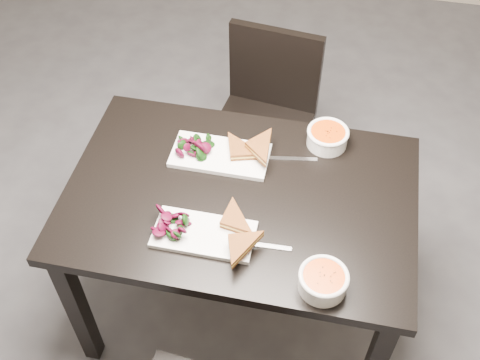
{
  "coord_description": "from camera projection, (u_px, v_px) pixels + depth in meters",
  "views": [
    {
      "loc": [
        0.65,
        -1.43,
        2.29
      ],
      "look_at": [
        0.38,
        -0.16,
        0.82
      ],
      "focal_mm": 43.93,
      "sensor_mm": 36.0,
      "label": 1
    }
  ],
  "objects": [
    {
      "name": "ground",
      "position": [
        166.0,
        258.0,
        2.73
      ],
      "size": [
        5.0,
        5.0,
        0.0
      ],
      "primitive_type": "plane",
      "color": "#47474C",
      "rests_on": "ground"
    },
    {
      "name": "table",
      "position": [
        240.0,
        211.0,
        2.08
      ],
      "size": [
        1.2,
        0.8,
        0.75
      ],
      "color": "black",
      "rests_on": "ground"
    },
    {
      "name": "chair_far",
      "position": [
        266.0,
        111.0,
        2.68
      ],
      "size": [
        0.47,
        0.47,
        0.85
      ],
      "rotation": [
        0.0,
        0.0,
        -0.13
      ],
      "color": "black",
      "rests_on": "ground"
    },
    {
      "name": "plate_near",
      "position": [
        204.0,
        234.0,
        1.88
      ],
      "size": [
        0.33,
        0.16,
        0.02
      ],
      "primitive_type": "cube",
      "color": "white",
      "rests_on": "table"
    },
    {
      "name": "sandwich_near",
      "position": [
        224.0,
        228.0,
        1.86
      ],
      "size": [
        0.18,
        0.15,
        0.05
      ],
      "primitive_type": null,
      "rotation": [
        0.0,
        0.0,
        -0.17
      ],
      "color": "#98521F",
      "rests_on": "plate_near"
    },
    {
      "name": "salad_near",
      "position": [
        173.0,
        224.0,
        1.88
      ],
      "size": [
        0.1,
        0.09,
        0.04
      ],
      "primitive_type": null,
      "color": "black",
      "rests_on": "plate_near"
    },
    {
      "name": "soup_bowl_near",
      "position": [
        323.0,
        280.0,
        1.74
      ],
      "size": [
        0.15,
        0.15,
        0.07
      ],
      "color": "white",
      "rests_on": "table"
    },
    {
      "name": "cutlery_near",
      "position": [
        264.0,
        245.0,
        1.86
      ],
      "size": [
        0.18,
        0.02,
        0.0
      ],
      "primitive_type": "cube",
      "rotation": [
        0.0,
        0.0,
        0.04
      ],
      "color": "silver",
      "rests_on": "table"
    },
    {
      "name": "plate_far",
      "position": [
        220.0,
        155.0,
        2.12
      ],
      "size": [
        0.35,
        0.18,
        0.02
      ],
      "primitive_type": "cube",
      "color": "white",
      "rests_on": "table"
    },
    {
      "name": "sandwich_far",
      "position": [
        237.0,
        154.0,
        2.07
      ],
      "size": [
        0.21,
        0.18,
        0.06
      ],
      "primitive_type": null,
      "rotation": [
        0.0,
        0.0,
        0.29
      ],
      "color": "#98521F",
      "rests_on": "plate_far"
    },
    {
      "name": "salad_far",
      "position": [
        193.0,
        145.0,
        2.1
      ],
      "size": [
        0.11,
        0.1,
        0.05
      ],
      "primitive_type": null,
      "color": "black",
      "rests_on": "plate_far"
    },
    {
      "name": "soup_bowl_far",
      "position": [
        328.0,
        136.0,
        2.14
      ],
      "size": [
        0.15,
        0.15,
        0.07
      ],
      "color": "white",
      "rests_on": "table"
    },
    {
      "name": "cutlery_far",
      "position": [
        292.0,
        159.0,
        2.11
      ],
      "size": [
        0.18,
        0.04,
        0.0
      ],
      "primitive_type": "cube",
      "rotation": [
        0.0,
        0.0,
        0.16
      ],
      "color": "silver",
      "rests_on": "table"
    }
  ]
}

